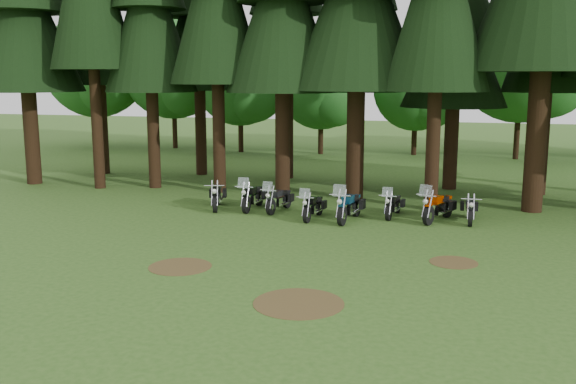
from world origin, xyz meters
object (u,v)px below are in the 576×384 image
(motorcycle_5, at_px, (393,206))
(motorcycle_1, at_px, (253,197))
(motorcycle_2, at_px, (279,200))
(motorcycle_3, at_px, (313,207))
(motorcycle_7, at_px, (470,210))
(motorcycle_6, at_px, (438,208))
(motorcycle_0, at_px, (217,196))
(motorcycle_4, at_px, (349,207))

(motorcycle_5, bearing_deg, motorcycle_1, -171.43)
(motorcycle_1, distance_m, motorcycle_2, 1.14)
(motorcycle_2, bearing_deg, motorcycle_3, -21.33)
(motorcycle_7, bearing_deg, motorcycle_3, -171.01)
(motorcycle_6, height_order, motorcycle_7, motorcycle_6)
(motorcycle_6, bearing_deg, motorcycle_7, 32.16)
(motorcycle_2, distance_m, motorcycle_3, 1.90)
(motorcycle_5, bearing_deg, motorcycle_0, -170.23)
(motorcycle_5, height_order, motorcycle_6, motorcycle_6)
(motorcycle_1, height_order, motorcycle_5, motorcycle_1)
(motorcycle_2, distance_m, motorcycle_6, 6.21)
(motorcycle_4, xyz_separation_m, motorcycle_7, (4.34, 1.06, -0.07))
(motorcycle_2, height_order, motorcycle_6, motorcycle_6)
(motorcycle_5, bearing_deg, motorcycle_6, -3.25)
(motorcycle_0, bearing_deg, motorcycle_3, -28.78)
(motorcycle_4, bearing_deg, motorcycle_1, 173.89)
(motorcycle_5, xyz_separation_m, motorcycle_7, (2.83, -0.11, 0.02))
(motorcycle_1, bearing_deg, motorcycle_3, -20.46)
(motorcycle_0, xyz_separation_m, motorcycle_6, (8.84, -0.01, 0.02))
(motorcycle_0, height_order, motorcycle_5, motorcycle_5)
(motorcycle_2, xyz_separation_m, motorcycle_6, (6.21, -0.11, 0.06))
(motorcycle_0, bearing_deg, motorcycle_1, -10.11)
(motorcycle_2, relative_size, motorcycle_5, 1.04)
(motorcycle_3, height_order, motorcycle_6, motorcycle_6)
(motorcycle_3, height_order, motorcycle_5, motorcycle_3)
(motorcycle_0, relative_size, motorcycle_7, 1.05)
(motorcycle_3, bearing_deg, motorcycle_7, 15.84)
(motorcycle_4, relative_size, motorcycle_6, 1.06)
(motorcycle_5, bearing_deg, motorcycle_4, -134.96)
(motorcycle_0, relative_size, motorcycle_3, 1.08)
(motorcycle_4, xyz_separation_m, motorcycle_6, (3.20, 0.85, -0.01))
(motorcycle_0, distance_m, motorcycle_1, 1.50)
(motorcycle_0, relative_size, motorcycle_2, 1.06)
(motorcycle_1, relative_size, motorcycle_6, 0.99)
(motorcycle_5, distance_m, motorcycle_7, 2.84)
(motorcycle_3, distance_m, motorcycle_7, 5.82)
(motorcycle_7, bearing_deg, motorcycle_5, 176.15)
(motorcycle_0, relative_size, motorcycle_4, 0.92)
(motorcycle_4, bearing_deg, motorcycle_2, 170.46)
(motorcycle_0, xyz_separation_m, motorcycle_5, (7.14, 0.30, -0.05))
(motorcycle_1, bearing_deg, motorcycle_0, -172.42)
(motorcycle_4, distance_m, motorcycle_5, 1.90)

